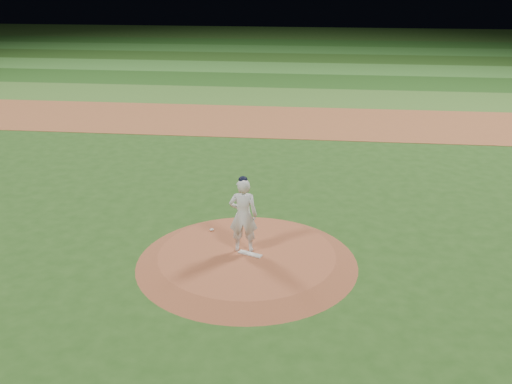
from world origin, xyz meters
TOP-DOWN VIEW (x-y plane):
  - ground at (0.00, 0.00)m, footprint 120.00×120.00m
  - infield_dirt_band at (0.00, 14.00)m, footprint 70.00×6.00m
  - outfield_stripe_0 at (0.00, 19.50)m, footprint 70.00×5.00m
  - outfield_stripe_1 at (0.00, 24.50)m, footprint 70.00×5.00m
  - outfield_stripe_2 at (0.00, 29.50)m, footprint 70.00×5.00m
  - outfield_stripe_3 at (0.00, 34.50)m, footprint 70.00×5.00m
  - outfield_stripe_4 at (0.00, 39.50)m, footprint 70.00×5.00m
  - outfield_stripe_5 at (0.00, 44.50)m, footprint 70.00×5.00m
  - pitchers_mound at (0.00, 0.00)m, footprint 5.50×5.50m
  - pitching_rubber at (0.09, -0.05)m, footprint 0.63×0.37m
  - rosin_bag at (-1.11, 1.18)m, footprint 0.11×0.11m
  - pitcher_on_mound at (-0.10, 0.15)m, footprint 0.71×0.48m

SIDE VIEW (x-z plane):
  - ground at x=0.00m, z-range 0.00..0.00m
  - outfield_stripe_0 at x=0.00m, z-range 0.00..0.02m
  - outfield_stripe_1 at x=0.00m, z-range 0.00..0.02m
  - outfield_stripe_2 at x=0.00m, z-range 0.00..0.02m
  - outfield_stripe_3 at x=0.00m, z-range 0.00..0.02m
  - outfield_stripe_4 at x=0.00m, z-range 0.00..0.02m
  - outfield_stripe_5 at x=0.00m, z-range 0.00..0.02m
  - infield_dirt_band at x=0.00m, z-range 0.00..0.02m
  - pitchers_mound at x=0.00m, z-range 0.00..0.25m
  - pitching_rubber at x=0.09m, z-range 0.25..0.28m
  - rosin_bag at x=-1.11m, z-range 0.25..0.31m
  - pitcher_on_mound at x=-0.10m, z-range 0.23..2.20m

